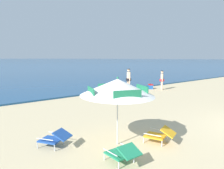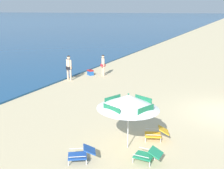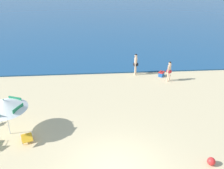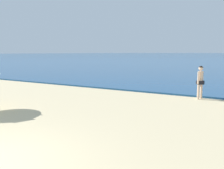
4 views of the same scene
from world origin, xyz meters
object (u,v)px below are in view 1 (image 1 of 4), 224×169
Objects in this scene: lounge_chair_beside_umbrella at (123,153)px; person_standing_beside at (162,79)px; lounge_chair_facing_sea at (55,138)px; cooler_box at (150,86)px; person_standing_near_shore at (129,78)px; lounge_chair_under_umbrella at (160,134)px; beach_umbrella_striped_main at (118,87)px.

lounge_chair_beside_umbrella is 0.57× the size of person_standing_beside.
lounge_chair_facing_sea is 1.69× the size of cooler_box.
lounge_chair_facing_sea is 11.41m from person_standing_near_shore.
cooler_box is at bearing 40.98° from lounge_chair_under_umbrella.
lounge_chair_facing_sea is 12.71m from person_standing_beside.
cooler_box is (-0.29, 0.93, -0.71)m from person_standing_beside.
person_standing_near_shore is 1.11× the size of person_standing_beside.
lounge_chair_facing_sea is at bearing 112.60° from lounge_chair_beside_umbrella.
lounge_chair_facing_sea is (-0.83, 1.99, -0.00)m from lounge_chair_beside_umbrella.
person_standing_near_shore reaches higher than lounge_chair_under_umbrella.
lounge_chair_facing_sea is 0.65× the size of person_standing_beside.
person_standing_beside is (11.69, 4.96, 0.64)m from lounge_chair_facing_sea.
lounge_chair_under_umbrella is 1.13× the size of lounge_chair_beside_umbrella.
lounge_chair_under_umbrella reaches higher than lounge_chair_facing_sea.
lounge_chair_facing_sea reaches higher than cooler_box.
lounge_chair_facing_sea reaches higher than lounge_chair_beside_umbrella.
beach_umbrella_striped_main is 11.82m from person_standing_beside.
person_standing_beside reaches higher than cooler_box.
cooler_box is at bearing 36.69° from lounge_chair_beside_umbrella.
beach_umbrella_striped_main is 2.20× the size of lounge_chair_facing_sea.
lounge_chair_beside_umbrella is at bearing -173.17° from lounge_chair_under_umbrella.
person_standing_near_shore is at bearing 43.64° from beach_umbrella_striped_main.
lounge_chair_beside_umbrella is 12.91m from person_standing_beside.
lounge_chair_under_umbrella reaches higher than lounge_chair_beside_umbrella.
lounge_chair_beside_umbrella is 2.16m from lounge_chair_facing_sea.
beach_umbrella_striped_main is 1.29× the size of person_standing_near_shore.
person_standing_near_shore is 2.77m from person_standing_beside.
beach_umbrella_striped_main is 2.50× the size of lounge_chair_beside_umbrella.
beach_umbrella_striped_main is 10.87m from person_standing_near_shore.
cooler_box is at bearing 107.65° from person_standing_beside.
lounge_chair_facing_sea is at bearing 146.28° from beach_umbrella_striped_main.
lounge_chair_beside_umbrella is 0.52× the size of person_standing_near_shore.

